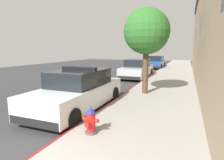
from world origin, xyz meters
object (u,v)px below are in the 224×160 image
at_px(parked_car_silver_ahead, 137,69).
at_px(street_tree, 147,32).
at_px(fire_hydrant, 91,121).
at_px(parked_car_dark_far, 156,62).
at_px(police_cruiser, 79,91).

distance_m(parked_car_silver_ahead, street_tree, 6.81).
height_order(fire_hydrant, street_tree, street_tree).
xyz_separation_m(parked_car_silver_ahead, street_tree, (1.95, -6.04, 2.45)).
distance_m(fire_hydrant, street_tree, 5.80).
relative_size(parked_car_silver_ahead, fire_hydrant, 6.37).
bearing_deg(fire_hydrant, parked_car_dark_far, 94.16).
relative_size(parked_car_silver_ahead, street_tree, 1.16).
distance_m(police_cruiser, parked_car_dark_far, 18.26).
bearing_deg(parked_car_silver_ahead, parked_car_dark_far, 89.25).
bearing_deg(police_cruiser, parked_car_silver_ahead, 89.66).
xyz_separation_m(fire_hydrant, street_tree, (0.35, 5.13, 2.68)).
height_order(parked_car_silver_ahead, fire_hydrant, parked_car_silver_ahead).
bearing_deg(police_cruiser, fire_hydrant, -51.86).
height_order(police_cruiser, fire_hydrant, police_cruiser).
xyz_separation_m(police_cruiser, street_tree, (2.00, 3.03, 2.45)).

